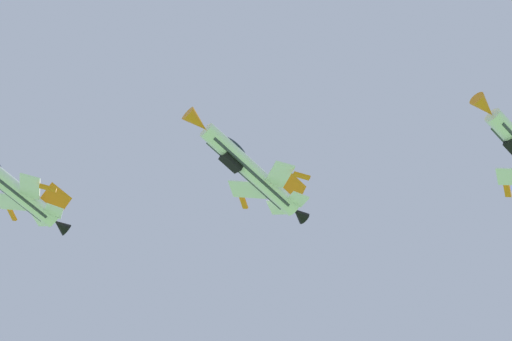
{
  "coord_description": "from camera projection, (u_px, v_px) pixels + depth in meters",
  "views": [
    {
      "loc": [
        4.54,
        0.74,
        1.62
      ],
      "look_at": [
        0.81,
        33.44,
        70.32
      ],
      "focal_mm": 54.7,
      "sensor_mm": 36.0,
      "label": 1
    }
  ],
  "objects": [
    {
      "name": "fighter_jet_left_wing",
      "position": [
        4.0,
        181.0,
        75.61
      ],
      "size": [
        11.47,
        13.38,
        5.64
      ],
      "rotation": [
        0.0,
        -0.58,
        2.47
      ],
      "color": "white"
    },
    {
      "name": "fighter_jet_right_wing",
      "position": [
        249.0,
        168.0,
        75.03
      ],
      "size": [
        11.43,
        13.38,
        5.79
      ],
      "rotation": [
        0.0,
        -0.6,
        2.47
      ],
      "color": "white"
    }
  ]
}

